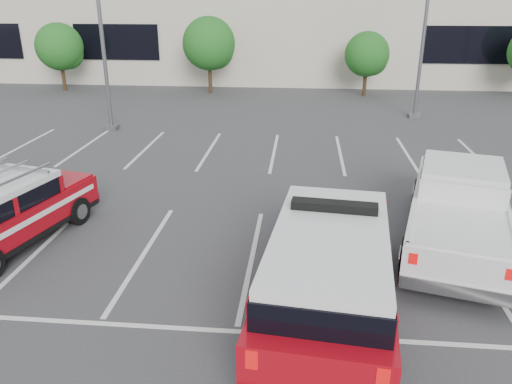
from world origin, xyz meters
TOP-DOWN VIEW (x-y plane):
  - ground at (0.00, 0.00)m, footprint 120.00×120.00m
  - stall_markings at (0.00, 4.50)m, footprint 23.00×15.00m
  - convention_building at (0.18, 31.86)m, footprint 60.00×16.99m
  - tree_left at (-14.91, 22.05)m, footprint 3.07×3.07m
  - tree_mid_left at (-4.91, 22.05)m, footprint 3.37×3.37m
  - tree_mid_right at (5.09, 22.05)m, footprint 2.77×2.77m
  - light_pole_left at (-8.00, 12.00)m, footprint 0.90×0.60m
  - light_pole_mid at (7.00, 16.00)m, footprint 0.90×0.60m
  - fire_chief_suv at (1.74, -2.05)m, footprint 2.95×6.49m
  - white_pickup at (5.14, 1.36)m, footprint 3.82×6.80m
  - ladder_suv at (-6.32, 0.11)m, footprint 3.03×5.29m

SIDE VIEW (x-z plane):
  - ground at x=0.00m, z-range 0.00..0.00m
  - stall_markings at x=0.00m, z-range 0.00..0.01m
  - ladder_suv at x=-6.32m, z-range -0.20..1.77m
  - white_pickup at x=5.14m, z-range -0.20..1.78m
  - fire_chief_suv at x=1.74m, z-range -0.20..2.01m
  - tree_mid_right at x=5.09m, z-range 0.51..4.50m
  - tree_left at x=-14.91m, z-range 0.56..4.98m
  - tree_mid_left at x=-4.91m, z-range 0.62..5.46m
  - convention_building at x=0.18m, z-range -1.88..11.32m
  - light_pole_left at x=-8.00m, z-range 0.07..10.31m
  - light_pole_mid at x=7.00m, z-range 0.07..10.31m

